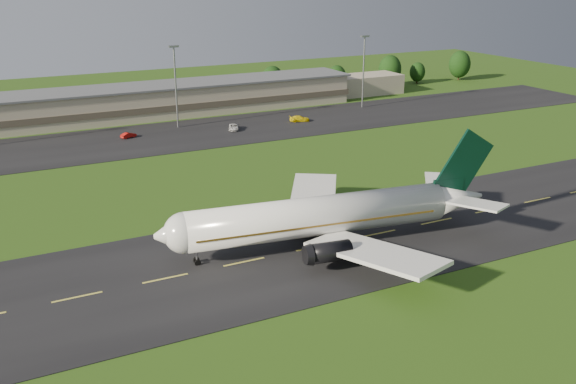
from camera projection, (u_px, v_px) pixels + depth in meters
name	position (u px, v px, depth m)	size (l,w,h in m)	color
ground	(315.00, 248.00, 91.88)	(360.00, 360.00, 0.00)	#254411
taxiway	(315.00, 247.00, 91.87)	(220.00, 30.00, 0.10)	black
apron	(168.00, 137.00, 152.58)	(260.00, 30.00, 0.10)	black
airliner	(324.00, 216.00, 90.80)	(51.14, 41.79, 15.57)	white
terminal	(164.00, 100.00, 174.39)	(145.00, 16.00, 8.40)	tan
light_mast_centre	(175.00, 77.00, 157.27)	(2.40, 1.20, 20.35)	gray
light_mast_east	(364.00, 63.00, 180.66)	(2.40, 1.20, 20.35)	gray
tree_line	(261.00, 82.00, 196.86)	(200.46, 9.34, 10.48)	black
service_vehicle_b	(129.00, 135.00, 151.11)	(1.33, 3.82, 1.26)	#A40E0A
service_vehicle_c	(234.00, 127.00, 158.42)	(2.34, 5.08, 1.41)	silver
service_vehicle_d	(300.00, 119.00, 167.18)	(2.13, 5.23, 1.52)	yellow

